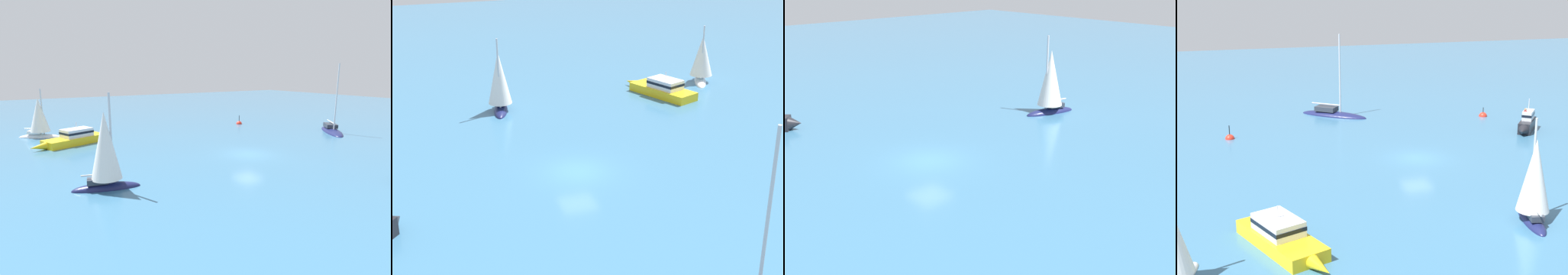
# 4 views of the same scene
# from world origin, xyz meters

# --- Properties ---
(ground_plane) EXTENTS (160.00, 160.00, 0.00)m
(ground_plane) POSITION_xyz_m (0.00, 0.00, 0.00)
(ground_plane) COLOR teal
(yacht) EXTENTS (6.41, 7.18, 9.36)m
(yacht) POSITION_xyz_m (-17.21, -3.32, 0.14)
(yacht) COLOR #191E4C
(yacht) RESTS_ON ground
(sailboat) EXTENTS (5.03, 3.40, 6.32)m
(sailboat) POSITION_xyz_m (16.44, -19.19, 2.21)
(sailboat) COLOR white
(sailboat) RESTS_ON ground
(launch) EXTENTS (8.29, 4.65, 2.39)m
(launch) POSITION_xyz_m (13.65, -13.32, 0.68)
(launch) COLOR yellow
(launch) RESTS_ON ground
(sloop) EXTENTS (4.75, 2.51, 7.00)m
(sloop) POSITION_xyz_m (14.41, 2.24, 2.43)
(sloop) COLOR #191E4C
(sloop) RESTS_ON ground
(mooring_buoy) EXTENTS (0.87, 0.87, 1.74)m
(mooring_buoy) POSITION_xyz_m (-10.70, -14.79, 0.01)
(mooring_buoy) COLOR red
(mooring_buoy) RESTS_ON ground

